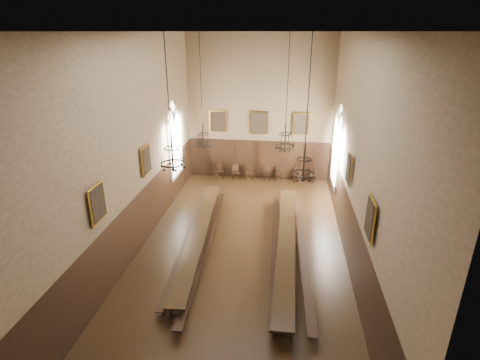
% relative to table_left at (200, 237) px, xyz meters
% --- Properties ---
extents(floor, '(9.00, 18.00, 0.02)m').
position_rel_table_left_xyz_m(floor, '(1.91, -0.24, -0.41)').
color(floor, black).
rests_on(floor, ground).
extents(ceiling, '(9.00, 18.00, 0.02)m').
position_rel_table_left_xyz_m(ceiling, '(1.91, -0.24, 8.61)').
color(ceiling, black).
rests_on(ceiling, ground).
extents(wall_back, '(9.00, 0.02, 9.00)m').
position_rel_table_left_xyz_m(wall_back, '(1.91, 8.77, 4.10)').
color(wall_back, '#93765A').
rests_on(wall_back, ground).
extents(wall_front, '(9.00, 0.02, 9.00)m').
position_rel_table_left_xyz_m(wall_front, '(1.91, -9.25, 4.10)').
color(wall_front, '#93765A').
rests_on(wall_front, ground).
extents(wall_left, '(0.02, 18.00, 9.00)m').
position_rel_table_left_xyz_m(wall_left, '(-2.60, -0.24, 4.10)').
color(wall_left, '#93765A').
rests_on(wall_left, ground).
extents(wall_right, '(0.02, 18.00, 9.00)m').
position_rel_table_left_xyz_m(wall_right, '(6.42, -0.24, 4.10)').
color(wall_right, '#93765A').
rests_on(wall_right, ground).
extents(wainscot_panelling, '(9.00, 18.00, 2.50)m').
position_rel_table_left_xyz_m(wainscot_panelling, '(1.91, -0.24, 0.85)').
color(wainscot_panelling, black).
rests_on(wainscot_panelling, floor).
extents(table_left, '(1.41, 10.28, 0.80)m').
position_rel_table_left_xyz_m(table_left, '(0.00, 0.00, 0.00)').
color(table_left, black).
rests_on(table_left, floor).
extents(table_right, '(0.85, 10.55, 0.82)m').
position_rel_table_left_xyz_m(table_right, '(3.86, -0.39, 0.01)').
color(table_right, black).
rests_on(table_right, floor).
extents(bench_left_outer, '(0.87, 9.45, 0.43)m').
position_rel_table_left_xyz_m(bench_left_outer, '(-0.53, -0.18, -0.13)').
color(bench_left_outer, black).
rests_on(bench_left_outer, floor).
extents(bench_left_inner, '(0.73, 10.52, 0.47)m').
position_rel_table_left_xyz_m(bench_left_inner, '(0.38, -0.43, -0.10)').
color(bench_left_inner, black).
rests_on(bench_left_inner, floor).
extents(bench_right_inner, '(0.60, 10.08, 0.45)m').
position_rel_table_left_xyz_m(bench_right_inner, '(3.38, -0.29, -0.11)').
color(bench_right_inner, black).
rests_on(bench_right_inner, floor).
extents(bench_right_outer, '(0.68, 10.79, 0.49)m').
position_rel_table_left_xyz_m(bench_right_outer, '(4.53, -0.05, -0.09)').
color(bench_right_outer, black).
rests_on(bench_right_outer, floor).
extents(chair_1, '(0.54, 0.54, 1.01)m').
position_rel_table_left_xyz_m(chair_1, '(-0.55, 8.35, -0.10)').
color(chair_1, black).
rests_on(chair_1, floor).
extents(chair_2, '(0.53, 0.53, 0.95)m').
position_rel_table_left_xyz_m(chair_2, '(0.49, 8.33, -0.11)').
color(chair_2, black).
rests_on(chair_2, floor).
extents(chair_3, '(0.44, 0.44, 0.97)m').
position_rel_table_left_xyz_m(chair_3, '(1.36, 8.31, -0.11)').
color(chair_3, black).
rests_on(chair_3, floor).
extents(chair_4, '(0.41, 0.41, 0.89)m').
position_rel_table_left_xyz_m(chair_4, '(2.52, 8.35, -0.13)').
color(chair_4, black).
rests_on(chair_4, floor).
extents(chair_5, '(0.48, 0.48, 1.01)m').
position_rel_table_left_xyz_m(chair_5, '(3.31, 8.33, -0.09)').
color(chair_5, black).
rests_on(chair_5, floor).
extents(chair_6, '(0.52, 0.52, 0.97)m').
position_rel_table_left_xyz_m(chair_6, '(4.44, 8.29, -0.11)').
color(chair_6, black).
rests_on(chair_6, floor).
extents(chair_7, '(0.53, 0.53, 0.93)m').
position_rel_table_left_xyz_m(chair_7, '(5.37, 8.36, -0.12)').
color(chair_7, black).
rests_on(chair_7, floor).
extents(chandelier_back_left, '(0.78, 0.78, 5.10)m').
position_rel_table_left_xyz_m(chandelier_back_left, '(-0.24, 2.44, 4.02)').
color(chandelier_back_left, black).
rests_on(chandelier_back_left, ceiling).
extents(chandelier_back_right, '(0.89, 0.89, 5.00)m').
position_rel_table_left_xyz_m(chandelier_back_right, '(3.60, 2.11, 4.08)').
color(chandelier_back_right, black).
rests_on(chandelier_back_right, ceiling).
extents(chandelier_front_left, '(0.83, 0.83, 4.29)m').
position_rel_table_left_xyz_m(chandelier_front_left, '(-0.11, -2.76, 4.75)').
color(chandelier_front_left, black).
rests_on(chandelier_front_left, ceiling).
extents(chandelier_front_right, '(0.79, 0.79, 4.50)m').
position_rel_table_left_xyz_m(chandelier_front_right, '(4.25, -2.60, 4.56)').
color(chandelier_front_right, black).
rests_on(chandelier_front_right, ceiling).
extents(portrait_back_0, '(1.10, 0.12, 1.40)m').
position_rel_table_left_xyz_m(portrait_back_0, '(-0.69, 8.64, 3.30)').
color(portrait_back_0, gold).
rests_on(portrait_back_0, wall_back).
extents(portrait_back_1, '(1.10, 0.12, 1.40)m').
position_rel_table_left_xyz_m(portrait_back_1, '(1.91, 8.64, 3.30)').
color(portrait_back_1, gold).
rests_on(portrait_back_1, wall_back).
extents(portrait_back_2, '(1.10, 0.12, 1.40)m').
position_rel_table_left_xyz_m(portrait_back_2, '(4.51, 8.64, 3.30)').
color(portrait_back_2, gold).
rests_on(portrait_back_2, wall_back).
extents(portrait_left_0, '(0.12, 1.00, 1.30)m').
position_rel_table_left_xyz_m(portrait_left_0, '(-2.47, 0.76, 3.30)').
color(portrait_left_0, gold).
rests_on(portrait_left_0, wall_left).
extents(portrait_left_1, '(0.12, 1.00, 1.30)m').
position_rel_table_left_xyz_m(portrait_left_1, '(-2.47, -3.74, 3.30)').
color(portrait_left_1, gold).
rests_on(portrait_left_1, wall_left).
extents(portrait_right_0, '(0.12, 1.00, 1.30)m').
position_rel_table_left_xyz_m(portrait_right_0, '(6.29, 0.76, 3.30)').
color(portrait_right_0, gold).
rests_on(portrait_right_0, wall_right).
extents(portrait_right_1, '(0.12, 1.00, 1.30)m').
position_rel_table_left_xyz_m(portrait_right_1, '(6.29, -3.74, 3.30)').
color(portrait_right_1, gold).
rests_on(portrait_right_1, wall_right).
extents(window_right, '(0.20, 2.20, 4.60)m').
position_rel_table_left_xyz_m(window_right, '(6.34, 5.26, 3.00)').
color(window_right, white).
rests_on(window_right, wall_right).
extents(window_left, '(0.20, 2.20, 4.60)m').
position_rel_table_left_xyz_m(window_left, '(-2.52, 5.26, 3.00)').
color(window_left, white).
rests_on(window_left, wall_left).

